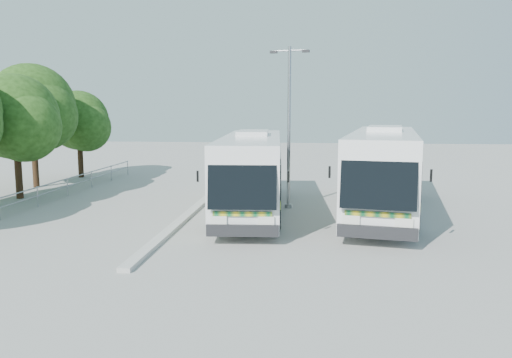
# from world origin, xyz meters

# --- Properties ---
(ground) EXTENTS (100.00, 100.00, 0.00)m
(ground) POSITION_xyz_m (0.00, 0.00, 0.00)
(ground) COLOR gray
(ground) RESTS_ON ground
(kerb_divider) EXTENTS (0.40, 16.00, 0.15)m
(kerb_divider) POSITION_xyz_m (-2.30, 2.00, 0.07)
(kerb_divider) COLOR #B2B2AD
(kerb_divider) RESTS_ON ground
(railing) EXTENTS (0.06, 22.00, 1.00)m
(railing) POSITION_xyz_m (-10.00, 4.00, 0.74)
(railing) COLOR gray
(railing) RESTS_ON ground
(tree_far_c) EXTENTS (4.97, 4.69, 6.49)m
(tree_far_c) POSITION_xyz_m (-12.12, 5.10, 4.26)
(tree_far_c) COLOR #382314
(tree_far_c) RESTS_ON ground
(tree_far_d) EXTENTS (5.62, 5.30, 7.33)m
(tree_far_d) POSITION_xyz_m (-13.31, 8.80, 4.82)
(tree_far_d) COLOR #382314
(tree_far_d) RESTS_ON ground
(tree_far_e) EXTENTS (4.54, 4.28, 5.92)m
(tree_far_e) POSITION_xyz_m (-12.63, 13.30, 3.89)
(tree_far_e) COLOR #382314
(tree_far_e) RESTS_ON ground
(coach_main) EXTENTS (3.31, 12.59, 3.46)m
(coach_main) POSITION_xyz_m (0.35, 3.25, 1.89)
(coach_main) COLOR silver
(coach_main) RESTS_ON ground
(coach_adjacent) EXTENTS (4.77, 13.47, 3.67)m
(coach_adjacent) POSITION_xyz_m (6.31, 3.65, 2.01)
(coach_adjacent) COLOR silver
(coach_adjacent) RESTS_ON ground
(lamppost) EXTENTS (1.83, 0.46, 7.51)m
(lamppost) POSITION_xyz_m (2.00, 4.09, 4.15)
(lamppost) COLOR gray
(lamppost) RESTS_ON ground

